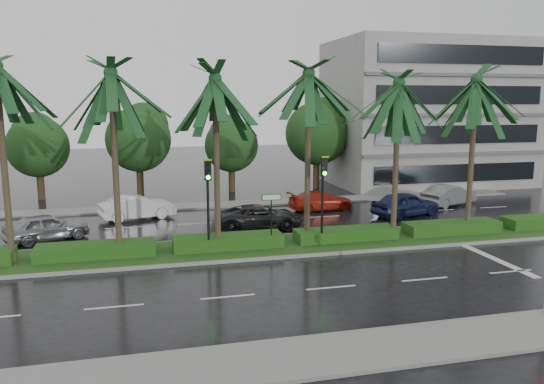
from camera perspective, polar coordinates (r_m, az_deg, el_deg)
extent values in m
plane|color=black|center=(25.28, 2.42, -6.46)|extent=(120.00, 120.00, 0.00)
cube|color=gray|center=(16.36, 12.94, -15.88)|extent=(40.00, 2.40, 0.12)
cube|color=gray|center=(36.62, -2.88, -1.25)|extent=(40.00, 2.00, 0.12)
cube|color=gray|center=(26.19, 1.80, -5.72)|extent=(36.00, 4.00, 0.14)
cube|color=#274918|center=(26.17, 1.80, -5.57)|extent=(35.60, 3.70, 0.02)
cube|color=#1B4B15|center=(25.25, -18.37, -5.93)|extent=(5.20, 1.40, 0.60)
cube|color=#1B4B15|center=(25.46, -4.74, -5.32)|extent=(5.20, 1.40, 0.60)
cube|color=#1B4B15|center=(27.03, 7.95, -4.48)|extent=(5.20, 1.40, 0.60)
cube|color=#1B4B15|center=(29.76, 18.76, -3.60)|extent=(5.20, 1.40, 0.60)
cube|color=silver|center=(31.51, -22.99, -3.96)|extent=(2.00, 0.12, 0.01)
cube|color=silver|center=(19.63, -16.62, -11.75)|extent=(2.00, 0.12, 0.01)
cube|color=silver|center=(31.11, -15.69, -3.71)|extent=(2.00, 0.12, 0.01)
cube|color=silver|center=(19.81, -4.77, -11.16)|extent=(2.00, 0.12, 0.01)
cube|color=silver|center=(31.22, -8.33, -3.39)|extent=(2.00, 0.12, 0.01)
cube|color=silver|center=(20.77, 6.37, -10.17)|extent=(2.00, 0.12, 0.01)
cube|color=silver|center=(31.84, -1.14, -3.03)|extent=(2.00, 0.12, 0.01)
cube|color=silver|center=(22.41, 16.12, -8.99)|extent=(2.00, 0.12, 0.01)
cube|color=silver|center=(32.94, 5.67, -2.64)|extent=(2.00, 0.12, 0.01)
cube|color=silver|center=(24.61, 24.29, -7.80)|extent=(2.00, 0.12, 0.01)
cube|color=silver|center=(34.47, 11.95, -2.25)|extent=(2.00, 0.12, 0.01)
cube|color=silver|center=(36.37, 17.63, -1.87)|extent=(2.00, 0.12, 0.01)
cube|color=silver|center=(38.60, 22.70, -1.52)|extent=(2.00, 0.12, 0.01)
cube|color=silver|center=(26.41, 22.47, -6.49)|extent=(0.40, 6.00, 0.01)
cylinder|color=#3B3022|center=(25.06, -26.85, 2.44)|extent=(0.28, 0.28, 8.35)
cylinder|color=#3B3022|center=(25.80, -26.17, -6.30)|extent=(0.40, 0.40, 0.44)
cylinder|color=#3B3022|center=(24.56, -16.50, 2.70)|extent=(0.28, 0.28, 8.13)
cylinder|color=#3B3022|center=(25.30, -16.08, -5.96)|extent=(0.40, 0.40, 0.44)
cylinder|color=#3B3022|center=(24.59, -5.97, 2.81)|extent=(0.28, 0.28, 7.91)
cylinder|color=#3B3022|center=(25.31, -5.82, -5.61)|extent=(0.40, 0.40, 0.44)
cylinder|color=#3B3022|center=(25.86, 3.86, 3.53)|extent=(0.28, 0.28, 8.22)
cylinder|color=#3B3022|center=(26.57, 3.77, -4.84)|extent=(0.40, 0.40, 0.44)
cylinder|color=#3B3022|center=(27.24, 13.18, 3.17)|extent=(0.28, 0.28, 7.80)
cylinder|color=#3B3022|center=(27.89, 12.89, -4.36)|extent=(0.40, 0.40, 0.44)
cylinder|color=#3B3022|center=(29.79, 20.67, 3.57)|extent=(0.28, 0.28, 8.03)
cylinder|color=#3B3022|center=(30.40, 20.24, -3.56)|extent=(0.40, 0.40, 0.44)
cylinder|color=black|center=(24.41, -6.87, -2.63)|extent=(0.12, 0.12, 3.40)
cube|color=black|center=(23.87, -6.92, 2.32)|extent=(0.30, 0.18, 0.90)
cube|color=gold|center=(23.69, -6.91, 3.44)|extent=(0.34, 0.12, 0.06)
cylinder|color=black|center=(23.73, -6.91, 3.01)|extent=(0.18, 0.04, 0.18)
cylinder|color=black|center=(23.77, -6.89, 2.29)|extent=(0.18, 0.04, 0.18)
cylinder|color=#0CE519|center=(23.81, -6.88, 1.58)|extent=(0.18, 0.04, 0.18)
cylinder|color=black|center=(25.65, 5.41, -2.00)|extent=(0.12, 0.12, 3.40)
cube|color=black|center=(25.13, 5.63, 2.72)|extent=(0.30, 0.18, 0.90)
cube|color=gold|center=(24.97, 5.74, 3.78)|extent=(0.34, 0.12, 0.06)
cylinder|color=black|center=(25.00, 5.72, 3.38)|extent=(0.18, 0.04, 0.18)
cylinder|color=black|center=(25.04, 5.70, 2.69)|extent=(0.18, 0.04, 0.18)
cylinder|color=#0CE519|center=(25.08, 5.69, 2.01)|extent=(0.18, 0.04, 0.18)
cylinder|color=black|center=(25.13, -0.07, -3.14)|extent=(0.06, 0.06, 2.60)
cube|color=#0C5926|center=(24.87, -0.06, -0.57)|extent=(0.95, 0.04, 0.30)
cube|color=white|center=(24.84, -0.04, -0.58)|extent=(0.85, 0.01, 0.22)
cylinder|color=#352518|center=(41.82, -23.62, 0.71)|extent=(0.52, 0.52, 2.12)
sphere|color=#1E4219|center=(41.52, -23.88, 4.46)|extent=(4.36, 4.36, 4.36)
sphere|color=#1E4219|center=(41.75, -23.89, 5.66)|extent=(3.27, 3.27, 3.27)
cylinder|color=#352518|center=(41.20, -14.00, 1.27)|extent=(0.52, 0.52, 2.34)
sphere|color=#1E4219|center=(40.87, -14.17, 5.50)|extent=(4.82, 4.82, 4.82)
sphere|color=#1E4219|center=(41.12, -14.23, 6.83)|extent=(3.62, 3.62, 3.62)
cylinder|color=#352518|center=(41.79, -4.35, 1.44)|extent=(0.52, 0.52, 2.03)
sphere|color=#1E4219|center=(41.49, -4.40, 5.04)|extent=(4.17, 4.17, 4.17)
sphere|color=#1E4219|center=(41.73, -4.48, 6.18)|extent=(3.13, 3.13, 3.13)
cylinder|color=#352518|center=(43.47, 4.79, 2.06)|extent=(0.52, 0.52, 2.48)
sphere|color=#1E4219|center=(43.15, 4.85, 6.30)|extent=(5.10, 5.10, 5.10)
sphere|color=#1E4219|center=(43.39, 4.74, 7.63)|extent=(3.82, 3.82, 3.82)
cylinder|color=#352518|center=(46.19, 13.04, 2.19)|extent=(0.52, 0.52, 2.31)
sphere|color=#1E4219|center=(45.90, 13.19, 5.90)|extent=(4.74, 4.74, 4.74)
sphere|color=#1E4219|center=(46.12, 13.06, 7.07)|extent=(3.56, 3.56, 3.56)
cube|color=gray|center=(47.70, 16.24, 8.13)|extent=(16.00, 10.00, 12.00)
imported|color=#97999E|center=(29.46, -23.08, -3.49)|extent=(3.25, 4.44, 1.41)
imported|color=silver|center=(32.98, -14.28, -1.59)|extent=(2.65, 4.69, 1.46)
imported|color=black|center=(29.73, -1.24, -2.66)|extent=(2.72, 4.97, 1.32)
imported|color=#A52012|center=(34.76, 5.30, -0.93)|extent=(2.02, 4.42, 1.25)
imported|color=#191F4B|center=(33.87, 14.17, -1.24)|extent=(2.91, 4.79, 1.52)
imported|color=slate|center=(38.11, 18.50, -0.31)|extent=(3.07, 4.60, 1.43)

